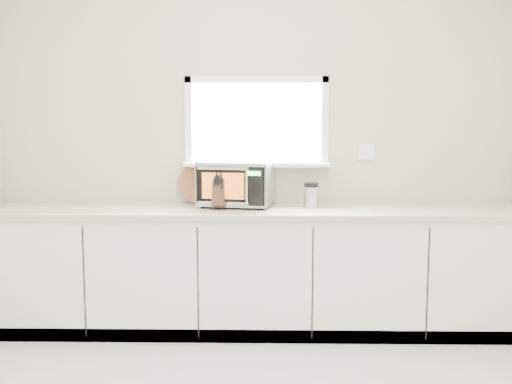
{
  "coord_description": "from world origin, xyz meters",
  "views": [
    {
      "loc": [
        0.08,
        -2.66,
        1.59
      ],
      "look_at": [
        0.0,
        1.55,
        1.06
      ],
      "focal_mm": 42.0,
      "sensor_mm": 36.0,
      "label": 1
    }
  ],
  "objects": [
    {
      "name": "back_wall",
      "position": [
        0.0,
        2.0,
        1.36
      ],
      "size": [
        4.0,
        0.17,
        2.7
      ],
      "color": "beige",
      "rests_on": "ground"
    },
    {
      "name": "cutting_board",
      "position": [
        -0.44,
        1.94,
        1.08
      ],
      "size": [
        0.33,
        0.08,
        0.32
      ],
      "primitive_type": "cylinder",
      "rotation": [
        1.4,
        0.0,
        0.0
      ],
      "color": "#98673B",
      "rests_on": "countertop"
    },
    {
      "name": "cabinets",
      "position": [
        0.0,
        1.7,
        0.44
      ],
      "size": [
        3.92,
        0.6,
        0.88
      ],
      "primitive_type": "cube",
      "color": "white",
      "rests_on": "ground"
    },
    {
      "name": "knife_block",
      "position": [
        -0.26,
        1.67,
        1.04
      ],
      "size": [
        0.11,
        0.2,
        0.27
      ],
      "rotation": [
        0.0,
        0.0,
        -0.14
      ],
      "color": "#4C321B",
      "rests_on": "countertop"
    },
    {
      "name": "microwave",
      "position": [
        -0.15,
        1.83,
        1.1
      ],
      "size": [
        0.59,
        0.51,
        0.34
      ],
      "rotation": [
        0.0,
        0.0,
        -0.18
      ],
      "color": "black",
      "rests_on": "countertop"
    },
    {
      "name": "countertop",
      "position": [
        0.0,
        1.69,
        0.9
      ],
      "size": [
        3.92,
        0.64,
        0.04
      ],
      "primitive_type": "cube",
      "color": "#C0B79E",
      "rests_on": "cabinets"
    },
    {
      "name": "coffee_grinder",
      "position": [
        0.41,
        1.78,
        1.01
      ],
      "size": [
        0.12,
        0.12,
        0.19
      ],
      "rotation": [
        0.0,
        0.0,
        -0.13
      ],
      "color": "#B3B6BB",
      "rests_on": "countertop"
    }
  ]
}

